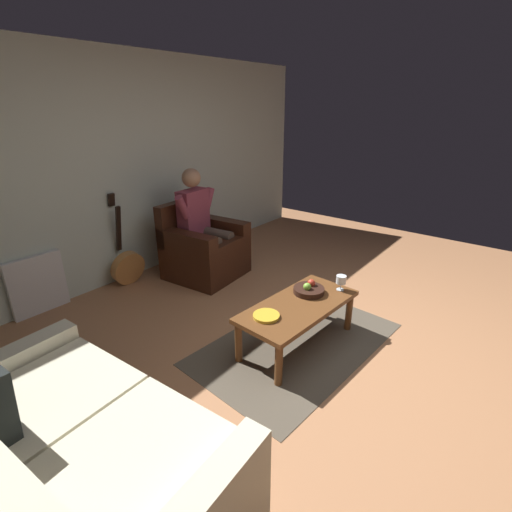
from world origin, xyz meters
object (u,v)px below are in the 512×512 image
person_seated (202,221)px  decorative_dish (266,316)px  armchair (203,250)px  wine_glass_near (341,280)px  couch (69,467)px  fruit_bowl (309,289)px  coffee_table (298,310)px  guitar (127,265)px

person_seated → decorative_dish: (0.86, 1.59, -0.28)m
armchair → wine_glass_near: (0.07, 1.83, 0.17)m
armchair → wine_glass_near: armchair is taller
person_seated → decorative_dish: bearing=55.7°
decorative_dish → couch: bearing=0.2°
person_seated → fruit_bowl: size_ratio=4.67×
coffee_table → wine_glass_near: 0.50m
guitar → couch: bearing=50.4°
wine_glass_near → fruit_bowl: wine_glass_near is taller
person_seated → guitar: 0.99m
coffee_table → guitar: size_ratio=1.09×
person_seated → decorative_dish: 1.83m
armchair → guitar: 0.89m
couch → guitar: (-1.74, -2.11, -0.09)m
armchair → coffee_table: size_ratio=0.77×
wine_glass_near → guitar: bearing=-74.6°
person_seated → couch: 2.96m
decorative_dish → coffee_table: bearing=165.6°
couch → decorative_dish: 1.60m
couch → guitar: size_ratio=1.62×
guitar → wine_glass_near: size_ratio=7.57×
couch → fruit_bowl: (-2.16, 0.04, 0.10)m
coffee_table → wine_glass_near: (-0.45, 0.16, 0.15)m
coffee_table → wine_glass_near: size_ratio=8.29×
armchair → decorative_dish: bearing=55.7°
fruit_bowl → wine_glass_near: bearing=139.1°
person_seated → guitar: person_seated is taller
person_seated → decorative_dish: person_seated is taller
person_seated → wine_glass_near: size_ratio=9.21×
armchair → decorative_dish: size_ratio=4.22×
couch → coffee_table: 1.94m
person_seated → fruit_bowl: bearing=73.9°
couch → wine_glass_near: bearing=80.7°
wine_glass_near → couch: bearing=-5.7°
decorative_dish → armchair: bearing=-118.5°
person_seated → wine_glass_near: 1.84m
couch → fruit_bowl: size_ratio=6.21×
couch → armchair: bearing=119.3°
coffee_table → couch: bearing=-2.4°
person_seated → guitar: size_ratio=1.22×
armchair → person_seated: (-0.00, 0.00, 0.36)m
fruit_bowl → coffee_table: bearing=9.3°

